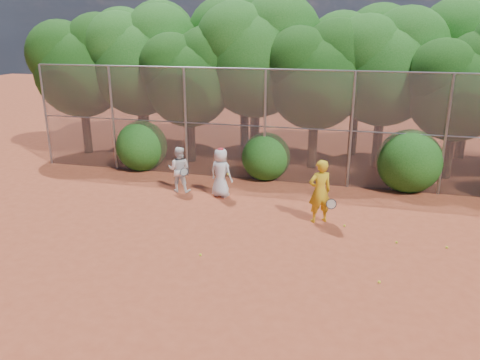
# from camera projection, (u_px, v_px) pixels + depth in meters

# --- Properties ---
(ground) EXTENTS (80.00, 80.00, 0.00)m
(ground) POSITION_uv_depth(u_px,v_px,m) (254.00, 256.00, 11.47)
(ground) COLOR brown
(ground) RESTS_ON ground
(fence_back) EXTENTS (20.05, 0.09, 4.03)m
(fence_back) POSITION_uv_depth(u_px,v_px,m) (289.00, 126.00, 16.39)
(fence_back) COLOR gray
(fence_back) RESTS_ON ground
(tree_0) EXTENTS (4.38, 3.81, 6.00)m
(tree_0) POSITION_uv_depth(u_px,v_px,m) (81.00, 63.00, 19.93)
(tree_0) COLOR black
(tree_0) RESTS_ON ground
(tree_1) EXTENTS (4.64, 4.03, 6.35)m
(tree_1) POSITION_uv_depth(u_px,v_px,m) (140.00, 57.00, 19.72)
(tree_1) COLOR black
(tree_1) RESTS_ON ground
(tree_2) EXTENTS (3.99, 3.47, 5.47)m
(tree_2) POSITION_uv_depth(u_px,v_px,m) (190.00, 74.00, 18.65)
(tree_2) COLOR black
(tree_2) RESTS_ON ground
(tree_3) EXTENTS (4.89, 4.26, 6.70)m
(tree_3) POSITION_uv_depth(u_px,v_px,m) (257.00, 53.00, 18.72)
(tree_3) COLOR black
(tree_3) RESTS_ON ground
(tree_4) EXTENTS (4.19, 3.64, 5.73)m
(tree_4) POSITION_uv_depth(u_px,v_px,m) (318.00, 72.00, 17.76)
(tree_4) COLOR black
(tree_4) RESTS_ON ground
(tree_5) EXTENTS (4.51, 3.92, 6.17)m
(tree_5) POSITION_uv_depth(u_px,v_px,m) (386.00, 64.00, 17.81)
(tree_5) COLOR black
(tree_5) RESTS_ON ground
(tree_6) EXTENTS (3.86, 3.36, 5.29)m
(tree_6) POSITION_uv_depth(u_px,v_px,m) (459.00, 84.00, 16.46)
(tree_6) COLOR black
(tree_6) RESTS_ON ground
(tree_9) EXTENTS (4.83, 4.20, 6.62)m
(tree_9) POSITION_uv_depth(u_px,v_px,m) (142.00, 50.00, 22.02)
(tree_9) COLOR black
(tree_9) RESTS_ON ground
(tree_10) EXTENTS (5.15, 4.48, 7.06)m
(tree_10) POSITION_uv_depth(u_px,v_px,m) (246.00, 45.00, 20.92)
(tree_10) COLOR black
(tree_10) RESTS_ON ground
(tree_11) EXTENTS (4.64, 4.03, 6.35)m
(tree_11) POSITION_uv_depth(u_px,v_px,m) (360.00, 58.00, 19.49)
(tree_11) COLOR black
(tree_11) RESTS_ON ground
(tree_12) EXTENTS (5.02, 4.37, 6.88)m
(tree_12) POSITION_uv_depth(u_px,v_px,m) (476.00, 50.00, 18.85)
(tree_12) COLOR black
(tree_12) RESTS_ON ground
(bush_0) EXTENTS (2.00, 2.00, 2.00)m
(bush_0) POSITION_uv_depth(u_px,v_px,m) (142.00, 144.00, 18.40)
(bush_0) COLOR #184E13
(bush_0) RESTS_ON ground
(bush_1) EXTENTS (1.80, 1.80, 1.80)m
(bush_1) POSITION_uv_depth(u_px,v_px,m) (266.00, 154.00, 17.23)
(bush_1) COLOR #184E13
(bush_1) RESTS_ON ground
(bush_2) EXTENTS (2.20, 2.20, 2.20)m
(bush_2) POSITION_uv_depth(u_px,v_px,m) (409.00, 158.00, 15.97)
(bush_2) COLOR #184E13
(bush_2) RESTS_ON ground
(player_yellow) EXTENTS (0.91, 0.71, 1.85)m
(player_yellow) POSITION_uv_depth(u_px,v_px,m) (320.00, 191.00, 13.25)
(player_yellow) COLOR gold
(player_yellow) RESTS_ON ground
(player_teen) EXTENTS (0.92, 0.74, 1.66)m
(player_teen) POSITION_uv_depth(u_px,v_px,m) (221.00, 172.00, 15.33)
(player_teen) COLOR silver
(player_teen) RESTS_ON ground
(player_white) EXTENTS (0.86, 0.73, 1.56)m
(player_white) POSITION_uv_depth(u_px,v_px,m) (179.00, 169.00, 15.82)
(player_white) COLOR white
(player_white) RESTS_ON ground
(ball_0) EXTENTS (0.07, 0.07, 0.07)m
(ball_0) POSITION_uv_depth(u_px,v_px,m) (344.00, 226.00, 13.16)
(ball_0) COLOR yellow
(ball_0) RESTS_ON ground
(ball_1) EXTENTS (0.07, 0.07, 0.07)m
(ball_1) POSITION_uv_depth(u_px,v_px,m) (397.00, 242.00, 12.14)
(ball_1) COLOR yellow
(ball_1) RESTS_ON ground
(ball_2) EXTENTS (0.07, 0.07, 0.07)m
(ball_2) POSITION_uv_depth(u_px,v_px,m) (379.00, 282.00, 10.24)
(ball_2) COLOR yellow
(ball_2) RESTS_ON ground
(ball_3) EXTENTS (0.07, 0.07, 0.07)m
(ball_3) POSITION_uv_depth(u_px,v_px,m) (447.00, 247.00, 11.85)
(ball_3) COLOR yellow
(ball_3) RESTS_ON ground
(ball_4) EXTENTS (0.07, 0.07, 0.07)m
(ball_4) POSITION_uv_depth(u_px,v_px,m) (200.00, 255.00, 11.47)
(ball_4) COLOR yellow
(ball_4) RESTS_ON ground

